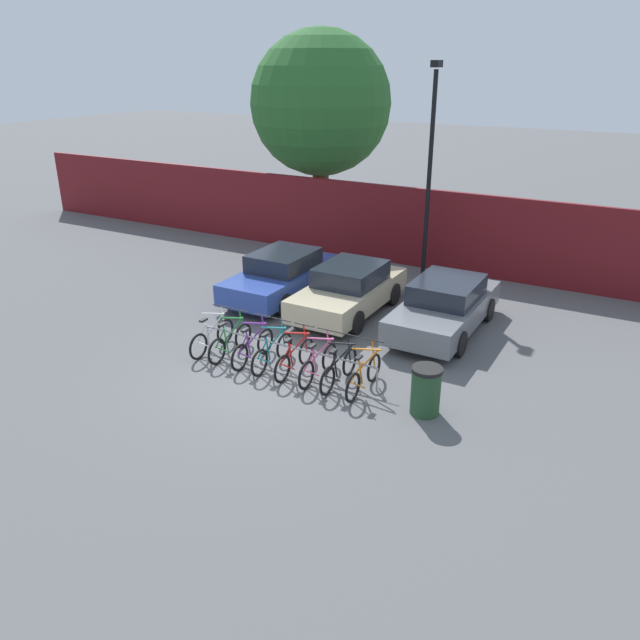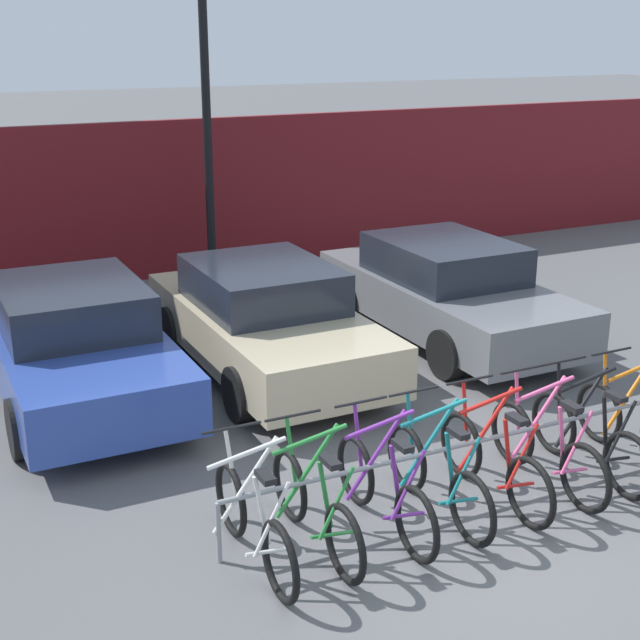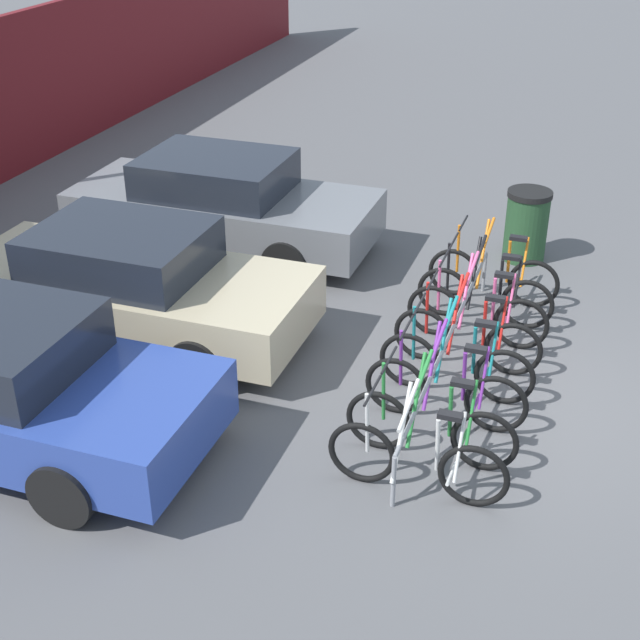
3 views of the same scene
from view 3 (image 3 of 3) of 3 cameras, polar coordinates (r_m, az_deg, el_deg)
name	(u,v)px [view 3 (image 3 of 3)]	position (r m, az deg, el deg)	size (l,w,h in m)	color
ground_plane	(503,398)	(9.95, 11.63, -4.90)	(120.00, 120.00, 0.00)	#59595B
bike_rack	(449,340)	(9.94, 8.26, -1.25)	(4.68, 0.04, 0.57)	gray
bicycle_white	(417,460)	(8.28, 6.21, -8.90)	(0.68, 1.71, 1.05)	black
bicycle_green	(431,426)	(8.72, 7.09, -6.78)	(0.68, 1.71, 1.05)	black
bicycle_purple	(445,391)	(9.26, 8.01, -4.52)	(0.68, 1.71, 1.05)	black
bicycle_teal	(456,365)	(9.72, 8.70, -2.84)	(0.68, 1.71, 1.05)	black
bicycle_red	(467,338)	(10.25, 9.39, -1.13)	(0.68, 1.71, 1.05)	black
bicycle_pink	(477,313)	(10.79, 10.02, 0.41)	(0.68, 1.71, 1.05)	black
bicycle_black	(485,295)	(11.25, 10.50, 1.61)	(0.68, 1.71, 1.05)	black
bicycle_orange	(493,275)	(11.79, 11.01, 2.87)	(0.68, 1.71, 1.05)	black
car_beige	(131,285)	(10.84, -12.02, 2.22)	(1.91, 4.26, 1.40)	#C1B28E
car_grey	(222,204)	(13.11, -6.27, 7.41)	(1.91, 4.40, 1.40)	slate
trash_bin	(526,225)	(13.07, 13.07, 5.93)	(0.63, 0.63, 1.03)	#234728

